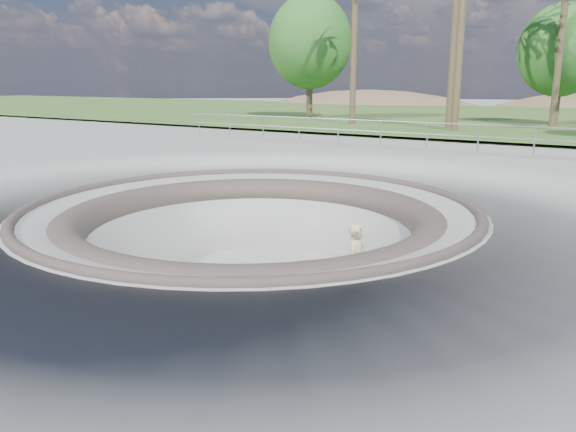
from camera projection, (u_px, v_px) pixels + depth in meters
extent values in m
plane|color=#969691|center=(251.00, 207.00, 12.74)|extent=(180.00, 180.00, 0.00)
torus|color=#969691|center=(252.00, 289.00, 13.21)|extent=(14.00, 14.00, 4.00)
cylinder|color=#969691|center=(252.00, 287.00, 13.20)|extent=(6.60, 6.60, 0.10)
torus|color=#4C433C|center=(251.00, 207.00, 12.74)|extent=(10.24, 10.24, 0.24)
torus|color=#4C433C|center=(251.00, 226.00, 12.85)|extent=(8.91, 8.91, 0.81)
cube|color=#325A24|center=(527.00, 118.00, 40.62)|extent=(180.00, 36.00, 0.12)
ellipsoid|color=brown|center=(367.00, 156.00, 70.87)|extent=(50.40, 36.00, 23.40)
cylinder|color=gray|center=(428.00, 123.00, 22.32)|extent=(25.00, 0.05, 0.05)
cylinder|color=gray|center=(427.00, 134.00, 22.43)|extent=(25.00, 0.05, 0.05)
cube|color=#9A653D|center=(356.00, 299.00, 12.15)|extent=(0.92, 0.33, 0.02)
cylinder|color=silver|center=(356.00, 300.00, 12.16)|extent=(0.06, 0.19, 0.04)
cylinder|color=silver|center=(356.00, 300.00, 12.16)|extent=(0.06, 0.19, 0.04)
cylinder|color=beige|center=(356.00, 301.00, 12.16)|extent=(0.07, 0.04, 0.07)
cylinder|color=beige|center=(356.00, 301.00, 12.16)|extent=(0.07, 0.04, 0.07)
cylinder|color=beige|center=(356.00, 301.00, 12.16)|extent=(0.07, 0.04, 0.07)
cylinder|color=beige|center=(356.00, 301.00, 12.16)|extent=(0.07, 0.04, 0.07)
imported|color=#D0AF87|center=(357.00, 262.00, 11.96)|extent=(0.41, 0.62, 1.66)
cylinder|color=brown|center=(354.00, 47.00, 32.44)|extent=(0.36, 0.36, 9.12)
cylinder|color=brown|center=(454.00, 36.00, 29.47)|extent=(0.36, 0.36, 9.81)
cylinder|color=brown|center=(461.00, 28.00, 27.92)|extent=(0.36, 0.36, 10.33)
cylinder|color=brown|center=(560.00, 45.00, 30.11)|extent=(0.36, 0.36, 8.98)
cylinder|color=brown|center=(309.00, 84.00, 39.08)|extent=(0.44, 0.44, 4.89)
ellipsoid|color=#356924|center=(310.00, 42.00, 38.43)|extent=(5.84, 5.31, 6.37)
cylinder|color=brown|center=(557.00, 91.00, 32.74)|extent=(0.44, 0.44, 4.06)
ellipsoid|color=#356924|center=(562.00, 50.00, 32.20)|extent=(4.85, 4.41, 5.29)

